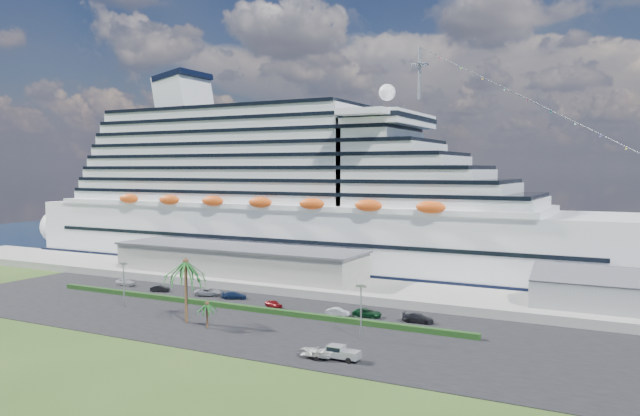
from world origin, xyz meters
The scene contains 22 objects.
ground centered at (0.00, 0.00, 0.00)m, with size 420.00×420.00×0.00m, color #2B4517.
asphalt_lot centered at (0.00, 11.00, 0.06)m, with size 140.00×38.00×0.12m, color black.
wharf centered at (0.00, 40.00, 0.90)m, with size 240.00×20.00×1.80m, color gray.
water centered at (0.00, 130.00, 0.01)m, with size 420.00×160.00×0.02m, color black.
cruise_ship centered at (-21.53, 64.00, 16.69)m, with size 191.00×38.00×54.00m.
terminal_building centered at (-25.00, 40.00, 5.01)m, with size 61.00×15.00×6.30m.
port_shed centered at (52.00, 40.00, 4.40)m, with size 24.00×12.31×7.37m.
hedge centered at (-8.00, 16.00, 0.57)m, with size 88.00×1.10×0.90m, color black.
lamp_post_left centered at (-28.00, 8.00, 5.34)m, with size 1.60×0.35×8.27m.
lamp_post_right centered at (20.00, 8.00, 5.34)m, with size 1.60×0.35×8.27m.
palm_tall centered at (-10.00, 4.00, 9.20)m, with size 8.82×8.82×11.13m.
palm_short centered at (-4.50, 2.50, 3.67)m, with size 3.53×3.53×4.56m.
parked_car_0 centered at (-43.42, 23.86, 0.89)m, with size 1.83×4.54×1.55m, color #BBBBBD.
parked_car_1 centered at (-31.98, 22.12, 0.77)m, with size 1.37×3.93×1.30m, color black.
parked_car_2 centered at (-20.45, 23.39, 0.88)m, with size 2.52×5.47×1.52m, color #919399.
parked_car_3 centered at (-14.05, 23.36, 0.83)m, with size 1.99×4.89×1.42m, color #142448.
parked_car_4 centered at (-3.15, 20.56, 0.77)m, with size 1.53×3.80×1.29m, color maroon.
parked_car_5 centered at (10.35, 19.99, 0.80)m, with size 1.44×4.12×1.36m, color silver.
parked_car_6 centered at (15.22, 21.60, 0.83)m, with size 2.34×5.08×1.41m, color #0C3319.
parked_car_7 centered at (24.29, 21.82, 0.89)m, with size 2.15×5.28×1.53m, color black.
pickup_truck centered at (21.57, -2.54, 1.16)m, with size 5.40×2.16×1.90m.
boat_trailer centered at (18.65, -3.68, 1.15)m, with size 5.46×3.65×1.55m.
Camera 1 is at (57.16, -76.64, 25.69)m, focal length 35.00 mm.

